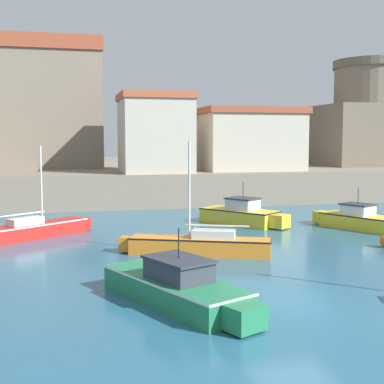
% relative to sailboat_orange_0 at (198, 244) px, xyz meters
% --- Properties ---
extents(ground_plane, '(200.00, 200.00, 0.00)m').
position_rel_sailboat_orange_0_xyz_m(ground_plane, '(1.20, -7.29, -0.46)').
color(ground_plane, '#28607F').
extents(quay_seawall, '(120.00, 40.00, 2.47)m').
position_rel_sailboat_orange_0_xyz_m(quay_seawall, '(1.20, 35.15, 0.77)').
color(quay_seawall, gray).
rests_on(quay_seawall, ground).
extents(sailboat_orange_0, '(6.45, 3.41, 4.90)m').
position_rel_sailboat_orange_0_xyz_m(sailboat_orange_0, '(0.00, 0.00, 0.00)').
color(sailboat_orange_0, orange).
rests_on(sailboat_orange_0, ground).
extents(motorboat_green_2, '(3.89, 6.28, 2.35)m').
position_rel_sailboat_orange_0_xyz_m(motorboat_green_2, '(-2.33, -6.62, 0.08)').
color(motorboat_green_2, '#237A4C').
rests_on(motorboat_green_2, ground).
extents(motorboat_yellow_3, '(3.49, 5.23, 2.30)m').
position_rel_sailboat_orange_0_xyz_m(motorboat_yellow_3, '(10.32, 4.49, 0.07)').
color(motorboat_yellow_3, yellow).
rests_on(motorboat_yellow_3, ground).
extents(sailboat_red_6, '(5.55, 4.52, 4.65)m').
position_rel_sailboat_orange_0_xyz_m(sailboat_red_6, '(-7.01, 5.79, -0.00)').
color(sailboat_red_6, red).
rests_on(sailboat_red_6, ground).
extents(motorboat_yellow_9, '(4.43, 5.16, 2.48)m').
position_rel_sailboat_orange_0_xyz_m(motorboat_yellow_9, '(4.51, 7.37, 0.13)').
color(motorboat_yellow_9, yellow).
rests_on(motorboat_yellow_9, ground).
extents(church, '(13.46, 17.47, 17.10)m').
position_rel_sailboat_orange_0_xyz_m(church, '(-7.66, 31.66, 8.03)').
color(church, gray).
rests_on(church, quay_seawall).
extents(fortress, '(14.05, 14.05, 10.45)m').
position_rel_sailboat_orange_0_xyz_m(fortress, '(25.20, 27.58, 5.69)').
color(fortress, '#685E4F').
rests_on(fortress, quay_seawall).
extents(harbor_shed_near_wharf, '(8.17, 7.11, 5.02)m').
position_rel_sailboat_orange_0_xyz_m(harbor_shed_near_wharf, '(9.20, 19.99, 4.54)').
color(harbor_shed_near_wharf, '#BCB29E').
rests_on(harbor_shed_near_wharf, quay_seawall).
extents(harbor_shed_mid_row, '(5.39, 5.82, 5.94)m').
position_rel_sailboat_orange_0_xyz_m(harbor_shed_mid_row, '(1.20, 18.32, 5.00)').
color(harbor_shed_mid_row, '#BCB29E').
rests_on(harbor_shed_mid_row, quay_seawall).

